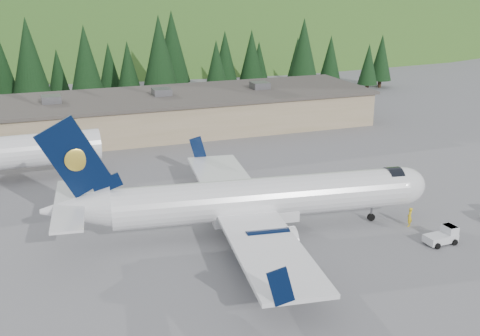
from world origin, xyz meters
name	(u,v)px	position (x,y,z in m)	size (l,w,h in m)	color
ground	(264,231)	(0.00, 0.00, 0.00)	(600.00, 600.00, 0.00)	slate
airliner	(253,200)	(-0.98, 0.12, 2.99)	(33.83, 31.84, 11.22)	white
baggage_tug_a	(443,236)	(13.13, -7.49, 0.66)	(2.83, 1.82, 1.46)	silver
terminal_building	(127,115)	(-5.01, 38.00, 2.62)	(71.00, 17.00, 6.10)	#94845E
ramp_worker	(410,217)	(12.61, -3.52, 0.88)	(0.64, 0.42, 1.76)	gold
tree_line	(51,62)	(-13.38, 60.47, 7.59)	(114.15, 17.29, 14.14)	black
hills	(198,208)	(53.34, 207.38, -82.80)	(614.00, 330.00, 300.00)	#245D22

